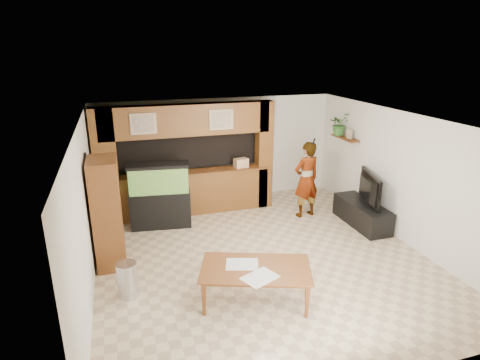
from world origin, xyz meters
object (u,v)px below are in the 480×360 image
object	(u,v)px
person	(306,180)
dining_table	(255,286)
aquarium	(160,196)
pantry_cabinet	(107,213)
television	(365,188)

from	to	relation	value
person	dining_table	size ratio (longest dim) A/B	1.06
dining_table	aquarium	bearing A→B (deg)	127.73
pantry_cabinet	aquarium	distance (m)	1.74
pantry_cabinet	television	size ratio (longest dim) A/B	1.68
aquarium	person	distance (m)	3.33
television	aquarium	bearing A→B (deg)	89.62
pantry_cabinet	aquarium	world-z (taller)	pantry_cabinet
aquarium	television	bearing A→B (deg)	-8.80
dining_table	person	bearing A→B (deg)	71.62
aquarium	television	xyz separation A→B (m)	(4.29, -1.26, 0.16)
aquarium	television	distance (m)	4.47
person	dining_table	bearing A→B (deg)	41.09
aquarium	dining_table	size ratio (longest dim) A/B	0.86
aquarium	person	size ratio (longest dim) A/B	0.80
person	aquarium	bearing A→B (deg)	-18.18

